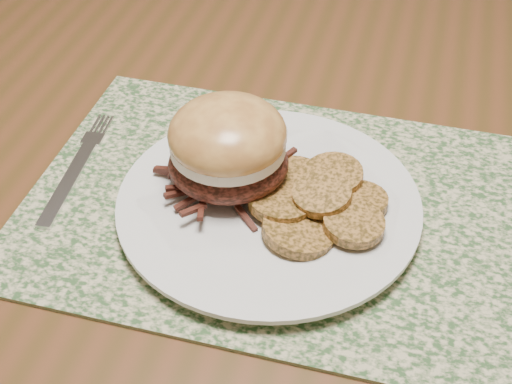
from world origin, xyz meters
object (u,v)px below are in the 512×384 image
fork (78,166)px  pork_sandwich (228,147)px  dining_table (346,189)px  dinner_plate (269,205)px

fork → pork_sandwich: bearing=-4.2°
dining_table → fork: bearing=-152.3°
dining_table → fork: fork is taller
dinner_plate → pork_sandwich: pork_sandwich is taller
pork_sandwich → fork: 0.16m
dining_table → pork_sandwich: size_ratio=10.82×
fork → dining_table: bearing=22.9°
dining_table → fork: size_ratio=8.63×
dinner_plate → dining_table: bearing=69.3°
dining_table → dinner_plate: 0.18m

